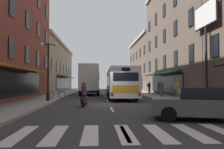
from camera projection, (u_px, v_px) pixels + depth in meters
The scene contains 16 objects.
ground_plane at pixel (109, 105), 17.21m from camera, with size 34.80×80.00×0.10m, color #333335.
lane_centre_dashes at pixel (109, 104), 16.97m from camera, with size 0.14×73.90×0.01m.
crosswalk_near at pixel (125, 133), 7.24m from camera, with size 7.10×2.80×0.01m.
sidewalk_left at pixel (30, 103), 16.84m from camera, with size 3.00×80.00×0.14m, color gray.
sidewalk_right at pixel (185, 103), 17.60m from camera, with size 3.00×80.00×0.14m, color gray.
billboard_sign at pixel (206, 25), 16.59m from camera, with size 0.40×3.33×7.37m.
transit_bus at pixel (120, 83), 24.20m from camera, with size 2.82×12.29×3.05m.
box_truck at pixel (90, 80), 29.66m from camera, with size 2.56×7.34×3.87m.
sedan_near at pixel (90, 88), 38.39m from camera, with size 1.96×4.39×1.42m.
sedan_mid at pixel (204, 103), 9.81m from camera, with size 4.68×3.05×1.41m.
motorcycle_rider at pixel (84, 96), 15.36m from camera, with size 0.62×2.07×1.66m.
bicycle_near at pixel (56, 95), 21.10m from camera, with size 1.71×0.48×0.91m.
pedestrian_near at pixel (149, 87), 32.59m from camera, with size 0.52×0.37×1.62m.
pedestrian_mid at pixel (177, 89), 19.57m from camera, with size 0.36×0.36×1.78m.
pedestrian_far at pixel (162, 89), 22.88m from camera, with size 0.36×0.36×1.63m.
street_lamp_twin at pixel (48, 68), 18.56m from camera, with size 1.42×0.32×4.79m.
Camera 1 is at (-0.88, -17.26, 1.63)m, focal length 36.22 mm.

